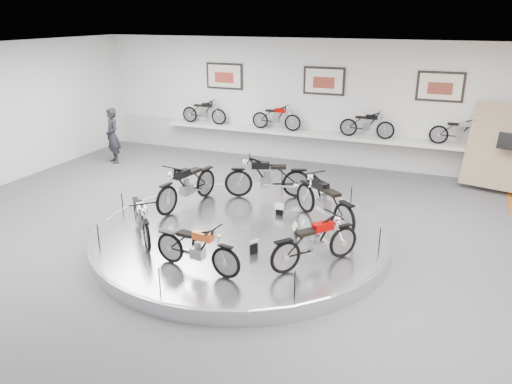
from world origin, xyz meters
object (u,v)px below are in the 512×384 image
at_px(bike_c, 187,184).
at_px(shelf, 320,135).
at_px(visitor, 113,136).
at_px(bike_f, 315,241).
at_px(bike_d, 141,218).
at_px(bike_b, 267,177).
at_px(bike_e, 197,247).
at_px(bike_a, 324,200).
at_px(display_platform, 241,236).

bearing_deg(bike_c, shelf, 171.95).
bearing_deg(visitor, bike_f, 3.11).
xyz_separation_m(bike_c, visitor, (-4.64, 3.27, 0.06)).
distance_m(shelf, bike_d, 7.79).
xyz_separation_m(bike_c, bike_f, (3.71, -1.81, -0.07)).
distance_m(bike_b, bike_d, 3.65).
relative_size(bike_d, bike_e, 1.03).
xyz_separation_m(bike_e, bike_f, (1.93, 0.99, 0.03)).
bearing_deg(bike_a, visitor, 18.40).
xyz_separation_m(shelf, visitor, (-6.42, -2.30, -0.09)).
bearing_deg(shelf, bike_e, -90.02).
distance_m(bike_f, visitor, 9.77).
relative_size(shelf, bike_d, 6.96).
relative_size(bike_b, bike_c, 0.99).
xyz_separation_m(shelf, bike_b, (-0.19, -4.28, -0.16)).
distance_m(bike_e, visitor, 8.83).
bearing_deg(display_platform, bike_c, 154.98).
height_order(bike_b, visitor, visitor).
xyz_separation_m(display_platform, bike_f, (1.93, -0.98, 0.63)).
bearing_deg(bike_b, bike_a, 127.31).
height_order(bike_e, bike_f, bike_f).
bearing_deg(shelf, display_platform, -90.00).
relative_size(bike_e, bike_f, 0.94).
xyz_separation_m(bike_a, bike_d, (-3.28, -2.22, -0.07)).
height_order(bike_c, visitor, visitor).
height_order(bike_e, visitor, visitor).
xyz_separation_m(bike_a, bike_b, (-1.76, 1.10, 0.01)).
height_order(bike_b, bike_e, bike_b).
distance_m(shelf, bike_c, 5.85).
relative_size(bike_d, bike_f, 0.97).
bearing_deg(shelf, bike_f, -75.36).
distance_m(display_platform, bike_d, 2.17).
bearing_deg(bike_a, bike_e, 101.70).
height_order(bike_c, bike_e, bike_c).
xyz_separation_m(bike_b, bike_f, (2.12, -3.09, -0.06)).
distance_m(bike_b, bike_c, 2.05).
bearing_deg(bike_d, visitor, 178.50).
distance_m(bike_d, bike_f, 3.64).
height_order(shelf, visitor, visitor).
distance_m(shelf, bike_f, 7.63).
xyz_separation_m(bike_a, visitor, (-7.99, 3.08, 0.07)).
bearing_deg(bike_f, bike_e, 156.08).
relative_size(bike_b, bike_f, 1.13).
bearing_deg(bike_d, bike_e, 22.61).
bearing_deg(visitor, bike_b, 16.76).
height_order(shelf, bike_b, bike_b).
bearing_deg(bike_b, bike_e, 71.92).
relative_size(shelf, bike_c, 5.92).
relative_size(display_platform, bike_d, 4.05).
bearing_deg(display_platform, bike_b, 95.10).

